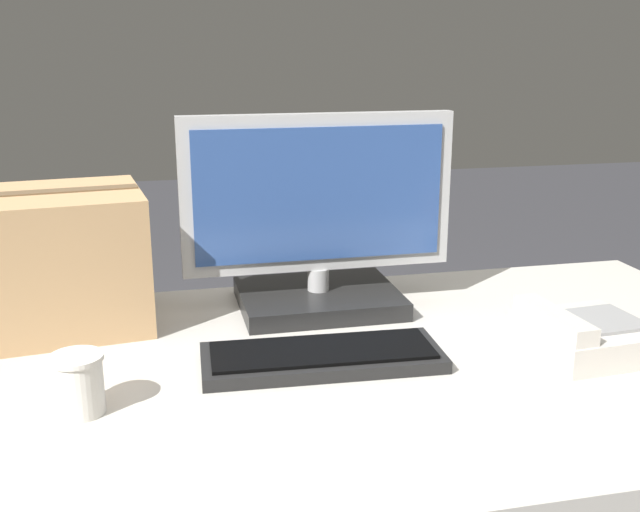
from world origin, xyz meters
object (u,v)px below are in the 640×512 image
monitor (318,231)px  desk_phone (584,335)px  keyboard (322,356)px  paper_cup_left (78,384)px  cardboard_box (51,260)px

monitor → desk_phone: size_ratio=2.51×
keyboard → paper_cup_left: paper_cup_left is taller
monitor → keyboard: monitor is taller
cardboard_box → keyboard: bearing=-32.5°
keyboard → desk_phone: (0.46, -0.05, 0.02)m
paper_cup_left → desk_phone: bearing=2.8°
keyboard → desk_phone: 0.47m
paper_cup_left → cardboard_box: 0.40m
monitor → cardboard_box: bearing=178.6°
desk_phone → keyboard: bearing=169.6°
desk_phone → paper_cup_left: (-0.85, -0.04, 0.01)m
paper_cup_left → monitor: bearing=40.0°
monitor → paper_cup_left: monitor is taller
desk_phone → cardboard_box: (-0.92, 0.34, 0.10)m
keyboard → cardboard_box: cardboard_box is taller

